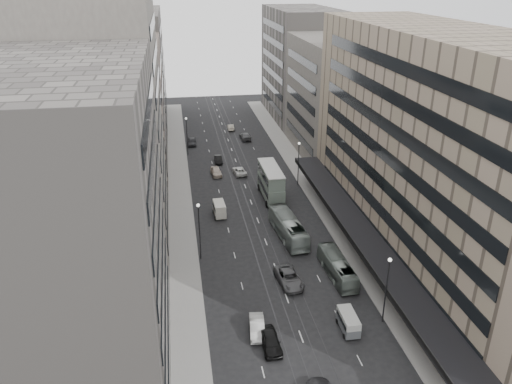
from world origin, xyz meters
TOP-DOWN VIEW (x-y plane):
  - ground at (0.00, 0.00)m, footprint 220.00×220.00m
  - sidewalk_right at (12.00, 37.50)m, footprint 4.00×125.00m
  - sidewalk_left at (-12.00, 37.50)m, footprint 4.00×125.00m
  - department_store at (21.45, 8.00)m, footprint 19.20×60.00m
  - building_right_mid at (21.50, 52.00)m, footprint 15.00×28.00m
  - building_right_far at (21.50, 82.00)m, footprint 15.00×32.00m
  - building_left_a at (-21.50, -8.00)m, footprint 15.00×28.00m
  - building_left_b at (-21.50, 19.00)m, footprint 15.00×26.00m
  - building_left_c at (-21.50, 46.00)m, footprint 15.00×28.00m
  - building_left_d at (-21.50, 79.00)m, footprint 15.00×38.00m
  - lamp_right_near at (9.70, -5.00)m, footprint 0.44×0.44m
  - lamp_right_far at (9.70, 35.00)m, footprint 0.44×0.44m
  - lamp_left_near at (-9.70, 12.00)m, footprint 0.44×0.44m
  - lamp_left_far at (-9.70, 55.00)m, footprint 0.44×0.44m
  - bus_near at (7.44, 4.69)m, footprint 2.67×9.78m
  - bus_far at (3.51, 15.90)m, footprint 3.82×11.92m
  - double_decker at (3.68, 30.26)m, footprint 3.26×10.30m
  - vw_microbus at (5.34, -5.78)m, footprint 1.85×3.92m
  - panel_van at (-5.86, 24.52)m, footprint 2.01×3.84m
  - sedan_0 at (-3.59, -7.11)m, footprint 2.00×4.80m
  - sedan_1 at (-4.61, -4.56)m, footprint 2.06×4.65m
  - sedan_2 at (0.95, 4.08)m, footprint 3.18×6.02m
  - sedan_4 at (-4.76, 42.30)m, footprint 2.18×4.68m
  - sedan_5 at (-3.71, 49.31)m, footprint 1.51×4.20m
  - sedan_6 at (-0.24, 42.19)m, footprint 2.69×4.98m
  - sedan_7 at (4.08, 63.82)m, footprint 2.39×5.48m
  - sedan_8 at (-8.50, 61.74)m, footprint 2.05×4.76m
  - sedan_9 at (1.59, 72.15)m, footprint 1.47×4.16m

SIDE VIEW (x-z plane):
  - ground at x=0.00m, z-range 0.00..0.00m
  - sidewalk_right at x=12.00m, z-range 0.00..0.15m
  - sidewalk_left at x=-12.00m, z-range 0.00..0.15m
  - sedan_6 at x=-0.24m, z-range 0.00..1.33m
  - sedan_9 at x=1.59m, z-range 0.00..1.37m
  - sedan_5 at x=-3.71m, z-range 0.00..1.38m
  - sedan_1 at x=-4.61m, z-range 0.00..1.48m
  - sedan_4 at x=-4.76m, z-range 0.00..1.55m
  - sedan_7 at x=4.08m, z-range 0.00..1.57m
  - sedan_8 at x=-8.50m, z-range 0.00..1.60m
  - sedan_2 at x=0.95m, z-range 0.00..1.61m
  - sedan_0 at x=-3.59m, z-range 0.00..1.62m
  - vw_microbus at x=5.34m, z-range 0.12..2.22m
  - panel_van at x=-5.86m, z-range 0.12..2.49m
  - bus_near at x=7.44m, z-range 0.00..2.70m
  - bus_far at x=3.51m, z-range 0.00..3.26m
  - double_decker at x=3.68m, z-range 0.22..5.84m
  - lamp_right_near at x=9.70m, z-range 1.04..9.36m
  - lamp_right_far at x=9.70m, z-range 1.04..9.36m
  - lamp_left_near at x=-9.70m, z-range 1.04..9.36m
  - lamp_left_far at x=-9.70m, z-range 1.04..9.36m
  - building_right_mid at x=21.50m, z-range 0.00..24.00m
  - building_left_c at x=-21.50m, z-range 0.00..25.00m
  - building_right_far at x=21.50m, z-range 0.00..28.00m
  - building_left_d at x=-21.50m, z-range 0.00..28.00m
  - department_store at x=21.45m, z-range -0.05..29.95m
  - building_left_a at x=-21.50m, z-range 0.00..30.00m
  - building_left_b at x=-21.50m, z-range 0.00..34.00m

